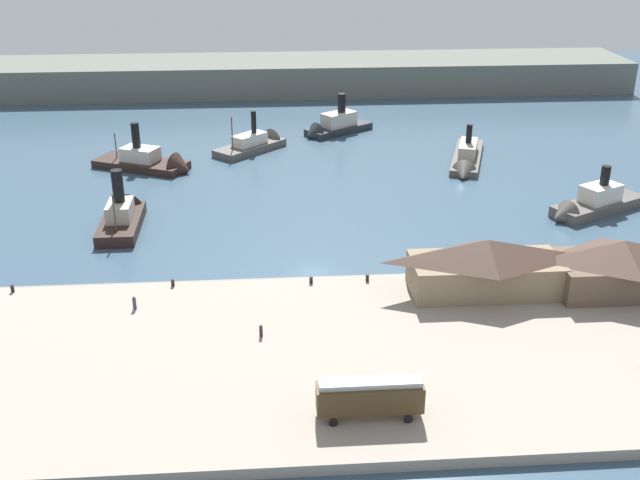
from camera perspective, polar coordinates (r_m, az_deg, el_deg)
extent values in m
plane|color=#385166|center=(103.20, -0.50, -2.44)|extent=(320.00, 320.00, 0.00)
cube|color=#9E9384|center=(83.77, 0.51, -8.73)|extent=(110.00, 36.00, 1.20)
cube|color=gray|center=(99.77, -0.36, -3.09)|extent=(110.00, 0.80, 1.00)
cube|color=#847056|center=(97.10, 12.20, -2.59)|extent=(18.51, 7.71, 4.31)
pyramid|color=#473328|center=(95.64, 12.38, -0.72)|extent=(18.88, 8.10, 2.65)
cube|color=brown|center=(102.25, 21.37, -2.41)|extent=(16.07, 8.77, 4.22)
pyramid|color=#473328|center=(100.91, 21.65, -0.70)|extent=(16.39, 9.21, 2.49)
cube|color=#4C381E|center=(72.97, 3.73, -11.61)|extent=(10.01, 2.35, 2.68)
cube|color=beige|center=(72.06, 3.77, -10.58)|extent=(9.61, 1.65, 0.50)
cylinder|color=black|center=(75.46, 6.27, -12.04)|extent=(0.90, 0.18, 0.90)
cylinder|color=black|center=(73.61, 6.59, -13.11)|extent=(0.90, 0.18, 0.90)
cylinder|color=black|center=(74.62, 0.84, -12.35)|extent=(0.90, 0.18, 0.90)
cylinder|color=black|center=(72.74, 1.01, -13.44)|extent=(0.90, 0.18, 0.90)
cylinder|color=#232328|center=(86.24, -4.42, -6.79)|extent=(0.39, 0.39, 1.32)
sphere|color=#CCA889|center=(85.85, -4.44, -6.35)|extent=(0.24, 0.24, 0.24)
cylinder|color=#33384C|center=(94.09, -13.66, -4.61)|extent=(0.43, 0.43, 1.48)
sphere|color=#CCA889|center=(93.69, -13.72, -4.14)|extent=(0.27, 0.27, 0.27)
cylinder|color=black|center=(98.63, -10.92, -3.15)|extent=(0.44, 0.44, 0.90)
cylinder|color=black|center=(97.56, -0.67, -3.00)|extent=(0.44, 0.44, 0.90)
cylinder|color=black|center=(98.29, 3.55, -2.83)|extent=(0.44, 0.44, 0.90)
cylinder|color=black|center=(102.84, -21.95, -3.39)|extent=(0.44, 0.44, 0.90)
cube|color=#514C47|center=(151.22, 10.92, 6.07)|extent=(11.45, 21.93, 1.25)
cone|color=#514C47|center=(141.04, 10.63, 4.79)|extent=(5.52, 5.08, 4.55)
cube|color=#B2A893|center=(150.70, 10.97, 6.71)|extent=(5.70, 9.20, 2.32)
cylinder|color=black|center=(149.81, 11.05, 7.78)|extent=(1.13, 1.13, 3.58)
cube|color=black|center=(147.97, -13.18, 5.52)|extent=(18.75, 13.51, 1.45)
cone|color=black|center=(143.42, -10.24, 5.19)|extent=(5.42, 6.83, 6.06)
cube|color=beige|center=(147.37, -13.25, 6.25)|extent=(7.74, 6.59, 2.55)
cylinder|color=black|center=(146.68, -13.58, 7.61)|extent=(1.51, 1.51, 4.67)
cylinder|color=brown|center=(149.97, -14.99, 6.83)|extent=(0.24, 0.24, 4.78)
cube|color=#514C47|center=(131.30, 20.04, 2.39)|extent=(17.64, 12.60, 1.75)
cone|color=#514C47|center=(124.97, 17.55, 1.67)|extent=(4.93, 5.61, 4.72)
cube|color=silver|center=(130.55, 20.18, 3.30)|extent=(7.40, 6.37, 2.73)
cylinder|color=black|center=(130.04, 20.50, 4.54)|extent=(1.48, 1.48, 3.09)
cube|color=black|center=(120.33, -14.58, 1.19)|extent=(5.86, 14.69, 1.82)
cone|color=black|center=(127.04, -14.09, 2.46)|extent=(5.16, 2.69, 5.13)
cube|color=#B2A893|center=(119.54, -14.69, 2.15)|extent=(3.63, 5.98, 2.54)
cylinder|color=black|center=(118.67, -14.84, 3.92)|extent=(1.71, 1.71, 4.98)
cylinder|color=brown|center=(114.99, -15.09, 2.02)|extent=(0.24, 0.24, 5.47)
cube|color=#514C47|center=(154.90, -5.25, 6.87)|extent=(14.89, 14.89, 1.42)
cone|color=#514C47|center=(160.11, -3.26, 7.49)|extent=(5.55, 5.55, 5.07)
cube|color=silver|center=(154.39, -5.27, 7.49)|extent=(7.35, 7.35, 2.11)
cylinder|color=black|center=(154.38, -4.97, 8.76)|extent=(1.03, 1.03, 4.42)
cylinder|color=brown|center=(150.75, -6.57, 7.90)|extent=(0.24, 0.24, 6.49)
cube|color=#23282D|center=(167.55, 1.40, 8.27)|extent=(15.46, 13.30, 1.42)
cone|color=#23282D|center=(162.86, -0.60, 7.81)|extent=(5.12, 5.65, 5.01)
cube|color=beige|center=(166.98, 1.41, 8.99)|extent=(8.24, 7.43, 2.95)
cylinder|color=black|center=(166.62, 1.63, 10.19)|extent=(1.75, 1.75, 3.98)
cube|color=#60665B|center=(206.67, -2.57, 12.19)|extent=(180.00, 24.00, 8.00)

